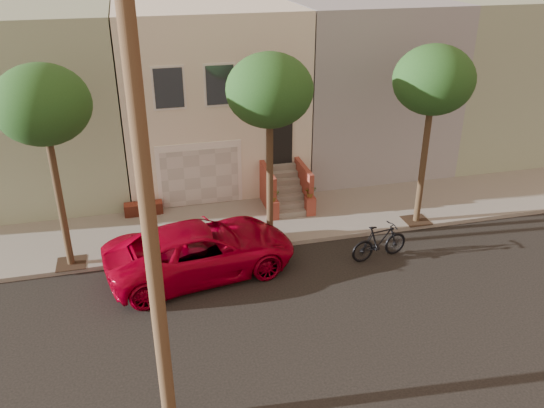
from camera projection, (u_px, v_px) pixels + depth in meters
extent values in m
plane|color=black|center=(269.00, 314.00, 15.51)|extent=(90.00, 90.00, 0.00)
cube|color=gray|center=(233.00, 225.00, 20.15)|extent=(40.00, 3.70, 0.15)
cube|color=beige|center=(206.00, 89.00, 23.70)|extent=(7.00, 8.00, 7.00)
cube|color=#9AAF8D|center=(36.00, 99.00, 22.19)|extent=(6.50, 8.00, 7.00)
cube|color=gray|center=(355.00, 79.00, 25.21)|extent=(6.50, 8.00, 7.00)
cube|color=#9AAF8D|center=(481.00, 72.00, 26.65)|extent=(6.50, 8.00, 7.00)
cube|color=white|center=(200.00, 174.00, 21.01)|extent=(3.20, 0.12, 2.50)
cube|color=beige|center=(200.00, 177.00, 21.00)|extent=(2.90, 0.06, 2.20)
cube|color=gray|center=(209.00, 226.00, 19.91)|extent=(3.20, 3.70, 0.02)
cube|color=brown|center=(144.00, 208.00, 20.69)|extent=(1.40, 0.45, 0.44)
cube|color=black|center=(280.00, 139.00, 21.15)|extent=(1.00, 0.06, 2.00)
cube|color=#3F4751|center=(169.00, 88.00, 19.31)|extent=(1.00, 0.06, 1.40)
cube|color=white|center=(169.00, 88.00, 19.32)|extent=(1.15, 0.05, 1.55)
cube|color=#3F4751|center=(220.00, 85.00, 19.71)|extent=(1.00, 0.06, 1.40)
cube|color=white|center=(220.00, 85.00, 19.72)|extent=(1.15, 0.05, 1.55)
cube|color=#3F4751|center=(269.00, 82.00, 20.10)|extent=(1.00, 0.06, 1.40)
cube|color=white|center=(269.00, 82.00, 20.12)|extent=(1.15, 0.05, 1.55)
cube|color=gray|center=(292.00, 213.00, 20.59)|extent=(1.20, 0.28, 0.20)
cube|color=gray|center=(290.00, 205.00, 20.74)|extent=(1.20, 0.28, 0.20)
cube|color=gray|center=(288.00, 197.00, 20.90)|extent=(1.20, 0.28, 0.20)
cube|color=gray|center=(286.00, 190.00, 21.06)|extent=(1.20, 0.28, 0.20)
cube|color=gray|center=(284.00, 182.00, 21.22)|extent=(1.20, 0.28, 0.20)
cube|color=gray|center=(282.00, 174.00, 21.37)|extent=(1.20, 0.28, 0.20)
cube|color=gray|center=(280.00, 167.00, 21.53)|extent=(1.20, 0.28, 0.20)
cube|color=brown|center=(268.00, 189.00, 20.86)|extent=(0.18, 1.96, 1.60)
cube|color=brown|center=(303.00, 185.00, 21.17)|extent=(0.18, 1.96, 1.60)
cube|color=brown|center=(274.00, 210.00, 20.29)|extent=(0.35, 0.35, 0.70)
imported|color=#1C4719|center=(274.00, 196.00, 20.04)|extent=(0.40, 0.35, 0.45)
cube|color=brown|center=(310.00, 206.00, 20.60)|extent=(0.35, 0.35, 0.70)
imported|color=#1C4719|center=(311.00, 192.00, 20.35)|extent=(0.41, 0.35, 0.45)
cube|color=#2D2116|center=(71.00, 263.00, 17.63)|extent=(0.90, 0.90, 0.02)
cylinder|color=#372719|center=(60.00, 204.00, 16.72)|extent=(0.22, 0.22, 4.20)
ellipsoid|color=#1C4719|center=(42.00, 105.00, 15.39)|extent=(2.70, 2.57, 2.29)
cube|color=#2D2116|center=(270.00, 239.00, 19.07)|extent=(0.90, 0.90, 0.02)
cylinder|color=#372719|center=(270.00, 183.00, 18.16)|extent=(0.22, 0.22, 4.20)
ellipsoid|color=#1C4719|center=(270.00, 90.00, 16.83)|extent=(2.70, 2.57, 2.29)
cube|color=#2D2116|center=(416.00, 220.00, 20.29)|extent=(0.90, 0.90, 0.02)
cylinder|color=#372719|center=(423.00, 167.00, 19.38)|extent=(0.22, 0.22, 4.20)
ellipsoid|color=#1C4719|center=(434.00, 80.00, 18.05)|extent=(2.70, 2.57, 2.29)
cylinder|color=#493322|center=(148.00, 217.00, 9.88)|extent=(0.30, 0.30, 10.00)
imported|color=#A2001C|center=(201.00, 250.00, 17.10)|extent=(6.20, 3.63, 1.62)
imported|color=black|center=(380.00, 242.00, 17.96)|extent=(2.10, 0.89, 1.22)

